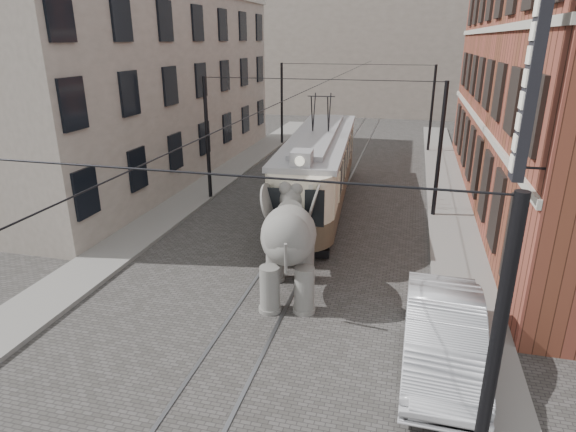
# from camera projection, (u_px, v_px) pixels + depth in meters

# --- Properties ---
(ground) EXTENTS (120.00, 120.00, 0.00)m
(ground) POSITION_uv_depth(u_px,v_px,m) (289.00, 260.00, 17.82)
(ground) COLOR #44413F
(tram_rails) EXTENTS (1.54, 80.00, 0.02)m
(tram_rails) POSITION_uv_depth(u_px,v_px,m) (289.00, 260.00, 17.81)
(tram_rails) COLOR slate
(tram_rails) RESTS_ON ground
(sidewalk_right) EXTENTS (2.00, 60.00, 0.15)m
(sidewalk_right) POSITION_uv_depth(u_px,v_px,m) (462.00, 276.00, 16.40)
(sidewalk_right) COLOR slate
(sidewalk_right) RESTS_ON ground
(sidewalk_left) EXTENTS (2.00, 60.00, 0.15)m
(sidewalk_left) POSITION_uv_depth(u_px,v_px,m) (131.00, 241.00, 19.29)
(sidewalk_left) COLOR slate
(sidewalk_left) RESTS_ON ground
(stucco_building) EXTENTS (7.00, 24.00, 10.00)m
(stucco_building) POSITION_uv_depth(u_px,v_px,m) (145.00, 88.00, 27.75)
(stucco_building) COLOR gray
(stucco_building) RESTS_ON ground
(distant_block) EXTENTS (28.00, 10.00, 14.00)m
(distant_block) POSITION_uv_depth(u_px,v_px,m) (381.00, 45.00, 51.86)
(distant_block) COLOR gray
(distant_block) RESTS_ON ground
(catenary) EXTENTS (11.00, 30.20, 6.00)m
(catenary) POSITION_uv_depth(u_px,v_px,m) (313.00, 150.00, 21.39)
(catenary) COLOR black
(catenary) RESTS_ON ground
(tram) EXTENTS (3.64, 13.29, 5.21)m
(tram) POSITION_uv_depth(u_px,v_px,m) (320.00, 152.00, 23.00)
(tram) COLOR beige
(tram) RESTS_ON ground
(elephant) EXTENTS (3.83, 5.64, 3.17)m
(elephant) POSITION_uv_depth(u_px,v_px,m) (289.00, 248.00, 14.88)
(elephant) COLOR slate
(elephant) RESTS_ON ground
(parked_car) EXTENTS (1.89, 5.23, 1.72)m
(parked_car) POSITION_uv_depth(u_px,v_px,m) (443.00, 335.00, 11.78)
(parked_car) COLOR #A9AAAE
(parked_car) RESTS_ON ground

